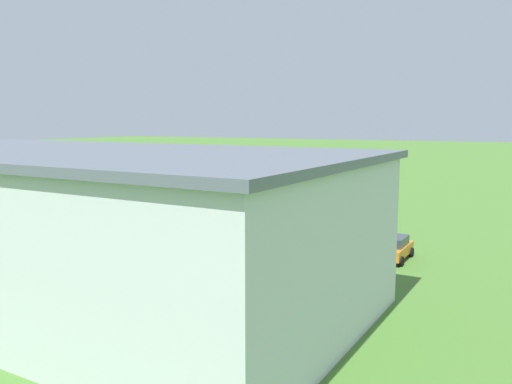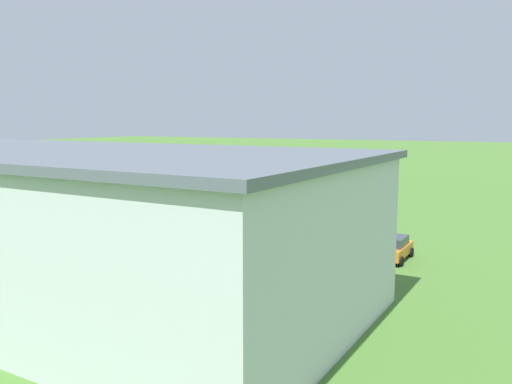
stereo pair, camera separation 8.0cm
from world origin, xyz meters
The scene contains 7 objects.
ground_plane centered at (0.00, 0.00, 0.00)m, with size 400.00×400.00×0.00m, color #47752D.
hangar centered at (0.88, 35.45, 3.86)m, with size 32.50×16.59×7.71m.
biplane centered at (0.29, 7.02, 3.90)m, with size 9.50×7.97×4.36m.
car_orange centered at (-13.10, 20.71, 0.82)m, with size 2.06×3.96×1.58m.
car_black centered at (18.71, 23.57, 0.82)m, with size 2.28×4.10×1.57m.
person_crossing_taxiway centered at (14.47, 21.49, 0.86)m, with size 0.52×0.52×1.72m.
person_by_parked_cars centered at (-9.32, 18.62, 0.87)m, with size 0.43×0.43×1.74m.
Camera 2 is at (-20.80, 54.68, 9.10)m, focal length 36.53 mm.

